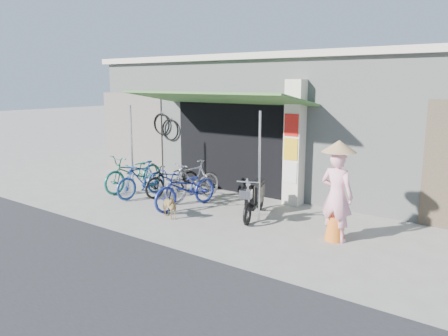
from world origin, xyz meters
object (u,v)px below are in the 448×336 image
Objects in this scene: bike_blue at (142,180)px; bike_silver at (193,181)px; bike_teal at (134,173)px; bike_navy at (186,188)px; bike_black at (173,179)px; street_dog at (168,206)px; moped at (255,198)px; nun at (337,192)px.

bike_blue is 0.91× the size of bike_silver.
bike_teal is 2.32m from bike_navy.
street_dog is (1.24, -1.51, -0.19)m from bike_black.
bike_black is at bearing 154.60° from bike_navy.
street_dog is at bearing -21.04° from bike_blue.
bike_black is 2.74m from moped.
nun is at bearing 3.57° from bike_silver.
bike_blue is at bearing -120.72° from bike_black.
bike_teal is at bearing 157.76° from bike_blue.
bike_blue is 1.40m from bike_silver.
street_dog is (0.19, -0.82, -0.22)m from bike_navy.
bike_silver reaches higher than street_dog.
bike_black is 4.80m from nun.
moped is (2.72, -0.31, -0.02)m from bike_black.
bike_teal is 3.94m from moped.
bike_teal is at bearing 80.20° from street_dog.
bike_teal is 1.05× the size of bike_navy.
bike_silver is at bearing 4.80° from bike_black.
bike_blue is at bearing -24.52° from bike_teal.
bike_black is at bearing 14.65° from bike_teal.
bike_teal is 5.98m from nun.
bike_teal is at bearing 176.46° from bike_navy.
nun reaches higher than street_dog.
bike_black is at bearing 57.00° from street_dog.
bike_silver is 0.67m from bike_navy.
bike_black is 0.89× the size of nun.
bike_navy reaches higher than bike_blue.
bike_navy is at bearing -52.13° from bike_silver.
moped is (1.67, 0.38, -0.06)m from bike_navy.
bike_silver reaches higher than bike_black.
moped is 0.84× the size of nun.
bike_blue is (0.68, -0.37, -0.04)m from bike_teal.
nun is at bearing 3.04° from bike_black.
bike_teal is 1.13× the size of bike_silver.
bike_blue is 0.81m from bike_black.
bike_silver reaches higher than bike_navy.
bike_blue is at bearing 80.53° from street_dog.
nun reaches higher than bike_silver.
bike_silver is at bearing 36.22° from street_dog.
bike_navy is at bearing -7.50° from bike_teal.
bike_navy is at bearing -22.06° from bike_black.
nun is (3.49, 0.85, 0.67)m from street_dog.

